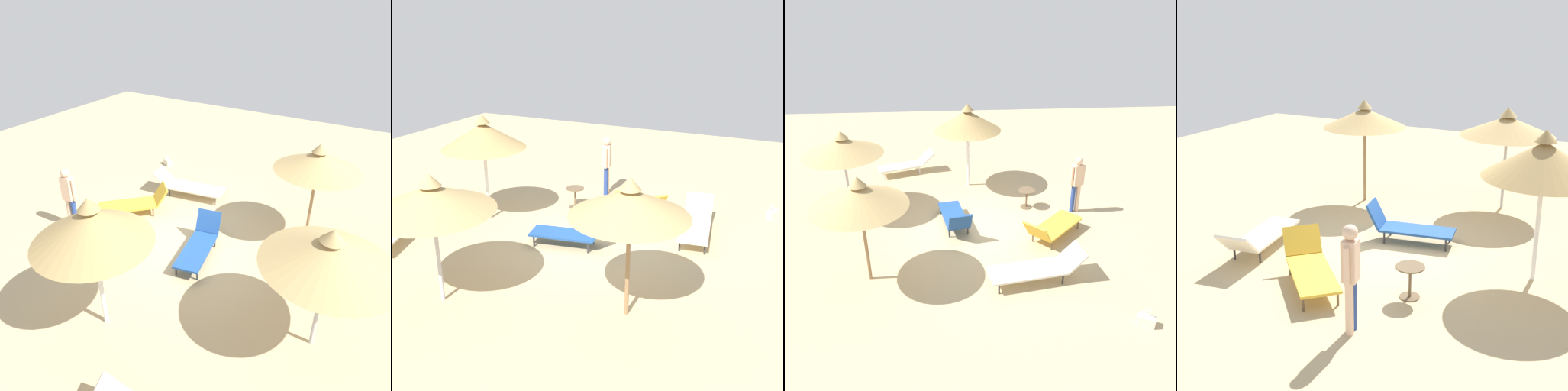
% 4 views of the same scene
% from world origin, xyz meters
% --- Properties ---
extents(ground, '(24.00, 24.00, 0.10)m').
position_xyz_m(ground, '(0.00, 0.00, -0.05)').
color(ground, tan).
extents(parasol_umbrella_center, '(2.09, 2.09, 2.61)m').
position_xyz_m(parasol_umbrella_center, '(1.98, -2.53, 2.16)').
color(parasol_umbrella_center, olive).
rests_on(parasol_umbrella_center, ground).
extents(parasol_umbrella_far_right, '(2.27, 2.27, 2.52)m').
position_xyz_m(parasol_umbrella_far_right, '(-1.33, -3.59, 2.07)').
color(parasol_umbrella_far_right, '#B2B2B7').
rests_on(parasol_umbrella_far_right, ground).
extents(parasol_umbrella_front, '(2.13, 2.13, 2.78)m').
position_xyz_m(parasol_umbrella_front, '(-2.89, 0.00, 2.25)').
color(parasol_umbrella_front, white).
rests_on(parasol_umbrella_front, ground).
extents(lounge_chair_edge, '(1.86, 1.87, 0.81)m').
position_xyz_m(lounge_chair_edge, '(0.61, 2.05, 0.36)').
color(lounge_chair_edge, gold).
rests_on(lounge_chair_edge, ground).
extents(lounge_chair_near_left, '(1.91, 0.94, 0.83)m').
position_xyz_m(lounge_chair_near_left, '(-0.13, -0.51, 0.36)').
color(lounge_chair_near_left, '#1E478C').
rests_on(lounge_chair_near_left, ground).
extents(lounge_chair_back, '(1.01, 2.29, 0.73)m').
position_xyz_m(lounge_chair_back, '(2.31, 1.34, 0.34)').
color(lounge_chair_back, silver).
rests_on(lounge_chair_back, ground).
extents(lounge_chair_near_right, '(1.19, 2.06, 0.72)m').
position_xyz_m(lounge_chair_near_right, '(-4.05, -2.12, 0.35)').
color(lounge_chair_near_right, silver).
rests_on(lounge_chair_near_right, ground).
extents(person_standing_far_left, '(0.26, 0.44, 1.75)m').
position_xyz_m(person_standing_far_left, '(-0.83, 3.07, 1.00)').
color(person_standing_far_left, navy).
rests_on(person_standing_far_left, ground).
extents(handbag, '(0.30, 0.38, 0.39)m').
position_xyz_m(handbag, '(3.91, 3.24, 0.13)').
color(handbag, beige).
rests_on(handbag, ground).
extents(side_table_round, '(0.50, 0.50, 0.59)m').
position_xyz_m(side_table_round, '(-1.18, 1.68, 0.40)').
color(side_table_round, brown).
rests_on(side_table_round, ground).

